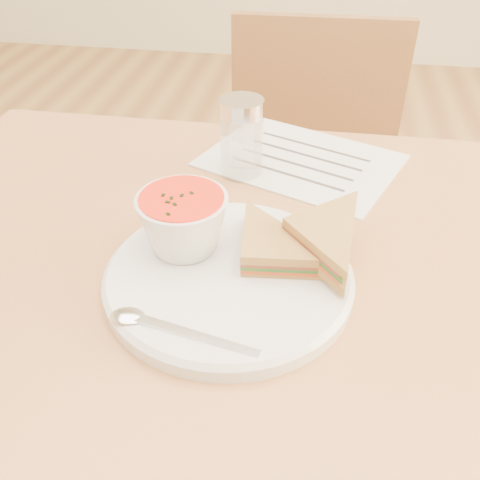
% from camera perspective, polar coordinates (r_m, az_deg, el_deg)
% --- Properties ---
extents(dining_table, '(1.00, 0.70, 0.75)m').
position_cam_1_polar(dining_table, '(0.96, -0.21, -18.41)').
color(dining_table, brown).
rests_on(dining_table, floor).
extents(chair_far, '(0.40, 0.40, 0.87)m').
position_cam_1_polar(chair_far, '(1.25, 6.96, 0.75)').
color(chair_far, brown).
rests_on(chair_far, floor).
extents(plate, '(0.35, 0.35, 0.02)m').
position_cam_1_polar(plate, '(0.62, -1.20, -4.08)').
color(plate, white).
rests_on(plate, dining_table).
extents(soup_bowl, '(0.11, 0.11, 0.07)m').
position_cam_1_polar(soup_bowl, '(0.63, -6.05, 1.62)').
color(soup_bowl, white).
rests_on(soup_bowl, plate).
extents(sandwich_half_a, '(0.12, 0.12, 0.03)m').
position_cam_1_polar(sandwich_half_a, '(0.60, 0.03, -3.15)').
color(sandwich_half_a, gold).
rests_on(sandwich_half_a, plate).
extents(sandwich_half_b, '(0.16, 0.16, 0.04)m').
position_cam_1_polar(sandwich_half_b, '(0.63, 4.49, 1.03)').
color(sandwich_half_b, gold).
rests_on(sandwich_half_b, plate).
extents(spoon, '(0.19, 0.07, 0.01)m').
position_cam_1_polar(spoon, '(0.55, -6.80, -9.59)').
color(spoon, silver).
rests_on(spoon, plate).
extents(paper_menu, '(0.35, 0.31, 0.00)m').
position_cam_1_polar(paper_menu, '(0.88, 6.48, 8.44)').
color(paper_menu, silver).
rests_on(paper_menu, dining_table).
extents(condiment_shaker, '(0.08, 0.08, 0.12)m').
position_cam_1_polar(condiment_shaker, '(0.81, 0.15, 10.85)').
color(condiment_shaker, silver).
rests_on(condiment_shaker, dining_table).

